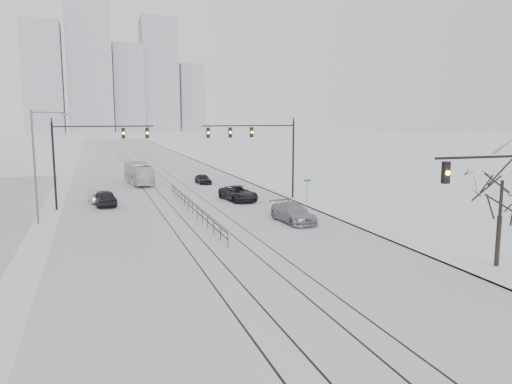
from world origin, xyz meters
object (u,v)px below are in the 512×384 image
sedan_sb_inner (104,198)px  sedan_sb_outer (97,196)px  sedan_nb_right (293,213)px  box_truck (139,174)px  bare_tree (502,190)px  sedan_nb_front (238,193)px  traffic_mast_near (510,199)px  sedan_nb_far (203,179)px

sedan_sb_inner → sedan_sb_outer: bearing=-81.5°
sedan_nb_right → box_truck: size_ratio=0.56×
bare_tree → sedan_nb_right: (-6.14, 15.08, -3.72)m
sedan_nb_front → traffic_mast_near: bearing=-88.9°
sedan_nb_front → sedan_nb_right: bearing=-92.1°
sedan_nb_right → traffic_mast_near: bearing=-83.9°
traffic_mast_near → box_truck: bearing=106.4°
bare_tree → sedan_nb_front: (-7.42, 26.62, -3.74)m
sedan_sb_inner → sedan_sb_outer: size_ratio=1.17×
traffic_mast_near → box_truck: 48.00m
sedan_sb_outer → sedan_nb_front: sedan_nb_front is taller
traffic_mast_near → box_truck: (-13.50, 45.95, -3.24)m
sedan_sb_outer → sedan_nb_right: 21.10m
bare_tree → sedan_nb_far: bearing=101.2°
sedan_nb_far → sedan_nb_right: bearing=-91.1°
sedan_nb_far → bare_tree: bearing=-84.2°
sedan_nb_front → sedan_sb_outer: bearing=157.9°
sedan_sb_outer → box_truck: size_ratio=0.42×
sedan_nb_front → sedan_sb_inner: bearing=166.8°
sedan_sb_inner → sedan_nb_front: 13.07m
sedan_sb_inner → traffic_mast_near: bearing=112.3°
traffic_mast_near → sedan_sb_inner: size_ratio=1.51×
traffic_mast_near → sedan_nb_front: bearing=99.6°
sedan_nb_front → sedan_nb_right: sedan_nb_right is taller
sedan_sb_inner → sedan_nb_far: bearing=-141.9°
sedan_nb_right → box_truck: box_truck is taller
bare_tree → sedan_sb_outer: size_ratio=1.54×
bare_tree → sedan_nb_right: bare_tree is taller
sedan_nb_far → box_truck: box_truck is taller
sedan_nb_front → box_truck: size_ratio=0.57×
box_truck → sedan_sb_outer: bearing=63.0°
sedan_nb_right → sedan_nb_far: (-1.93, 25.54, -0.15)m
sedan_sb_inner → bare_tree: bearing=118.3°
sedan_nb_right → sedan_sb_outer: bearing=129.7°
sedan_nb_far → box_truck: (-7.84, 2.32, 0.70)m
sedan_sb_inner → box_truck: bearing=-114.7°
traffic_mast_near → sedan_nb_front: 30.28m
bare_tree → sedan_nb_far: size_ratio=1.69×
sedan_sb_inner → sedan_nb_right: bearing=130.4°
sedan_sb_inner → box_truck: (4.53, 15.24, 0.53)m
sedan_nb_far → box_truck: bearing=158.0°
bare_tree → sedan_nb_front: size_ratio=1.12×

